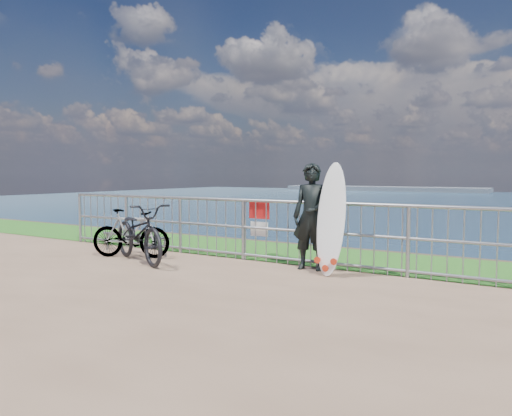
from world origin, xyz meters
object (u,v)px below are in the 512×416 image
Objects in this scene: bicycle_far at (131,233)px; surfboard at (331,223)px; surfer at (312,217)px; bicycle_near at (139,233)px.

surfboard is at bearing -104.35° from bicycle_far.
bicycle_far is (-3.40, -0.74, -0.42)m from surfer.
surfboard is 3.48m from bicycle_near.
surfer reaches higher than bicycle_far.
bicycle_near is (-3.39, -0.74, -0.29)m from surfboard.
surfer is 3.12m from bicycle_near.
surfer is 0.50m from surfboard.
surfboard is 3.89m from bicycle_far.
bicycle_far is (-0.45, 0.23, -0.07)m from bicycle_near.
surfboard reaches higher than bicycle_far.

